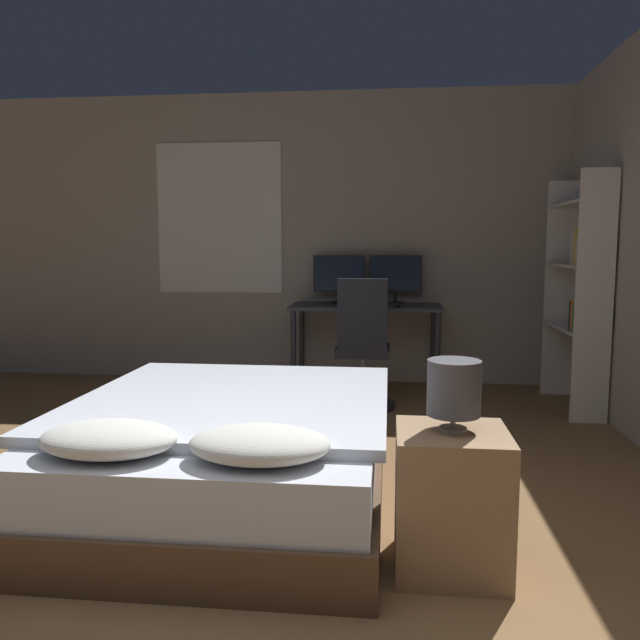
% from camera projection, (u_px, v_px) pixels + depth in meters
% --- Properties ---
extents(wall_back, '(12.00, 0.08, 2.70)m').
position_uv_depth(wall_back, '(326.00, 239.00, 5.88)').
color(wall_back, '#9E9384').
rests_on(wall_back, ground_plane).
extents(bed, '(1.57, 1.94, 0.59)m').
position_uv_depth(bed, '(230.00, 450.00, 3.15)').
color(bed, brown).
rests_on(bed, ground_plane).
extents(nightstand, '(0.44, 0.42, 0.56)m').
position_uv_depth(nightstand, '(451.00, 500.00, 2.47)').
color(nightstand, '#997551').
rests_on(nightstand, ground_plane).
extents(bedside_lamp, '(0.21, 0.21, 0.28)m').
position_uv_depth(bedside_lamp, '(454.00, 388.00, 2.41)').
color(bedside_lamp, gray).
rests_on(bedside_lamp, nightstand).
extents(desk, '(1.33, 0.62, 0.76)m').
position_uv_depth(desk, '(366.00, 316.00, 5.55)').
color(desk, '#38383D').
rests_on(desk, ground_plane).
extents(monitor_left, '(0.47, 0.16, 0.44)m').
position_uv_depth(monitor_left, '(339.00, 276.00, 5.74)').
color(monitor_left, black).
rests_on(monitor_left, desk).
extents(monitor_right, '(0.47, 0.16, 0.44)m').
position_uv_depth(monitor_right, '(395.00, 276.00, 5.68)').
color(monitor_right, black).
rests_on(monitor_right, desk).
extents(keyboard, '(0.37, 0.13, 0.02)m').
position_uv_depth(keyboard, '(365.00, 306.00, 5.34)').
color(keyboard, black).
rests_on(keyboard, desk).
extents(computer_mouse, '(0.07, 0.05, 0.04)m').
position_uv_depth(computer_mouse, '(397.00, 305.00, 5.31)').
color(computer_mouse, black).
rests_on(computer_mouse, desk).
extents(office_chair, '(0.52, 0.52, 1.04)m').
position_uv_depth(office_chair, '(363.00, 358.00, 4.89)').
color(office_chair, black).
rests_on(office_chair, ground_plane).
extents(bookshelf, '(0.26, 0.91, 1.83)m').
position_uv_depth(bookshelf, '(580.00, 281.00, 4.77)').
color(bookshelf, beige).
rests_on(bookshelf, ground_plane).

